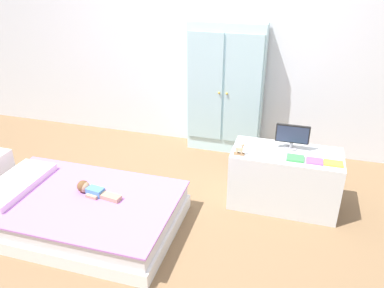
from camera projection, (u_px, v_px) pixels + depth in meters
name	position (u px, v px, depth m)	size (l,w,h in m)	color
ground_plane	(167.00, 223.00, 3.09)	(10.00, 10.00, 0.02)	brown
back_wall	(216.00, 20.00, 3.84)	(6.40, 0.05, 2.70)	silver
bed	(80.00, 211.00, 3.01)	(1.54, 0.96, 0.25)	white
pillow	(15.00, 184.00, 3.09)	(0.32, 0.69, 0.05)	silver
doll	(91.00, 189.00, 2.99)	(0.39, 0.14, 0.10)	#4C84C6
wardrobe	(225.00, 89.00, 3.96)	(0.78, 0.24, 1.37)	silver
tv_stand	(284.00, 179.00, 3.20)	(0.88, 0.43, 0.50)	silver
tv_monitor	(292.00, 135.00, 3.09)	(0.27, 0.10, 0.21)	#99999E
rocking_horse_toy	(240.00, 149.00, 3.04)	(0.09, 0.04, 0.10)	#8E6642
book_green	(295.00, 158.00, 2.99)	(0.13, 0.11, 0.02)	#429E51
book_purple	(314.00, 161.00, 2.95)	(0.13, 0.11, 0.01)	#8E51B2
book_yellow	(333.00, 163.00, 2.92)	(0.14, 0.10, 0.01)	gold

